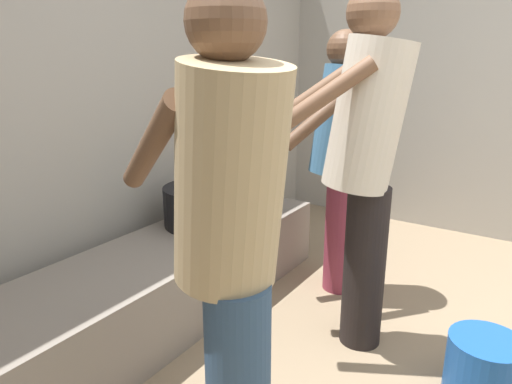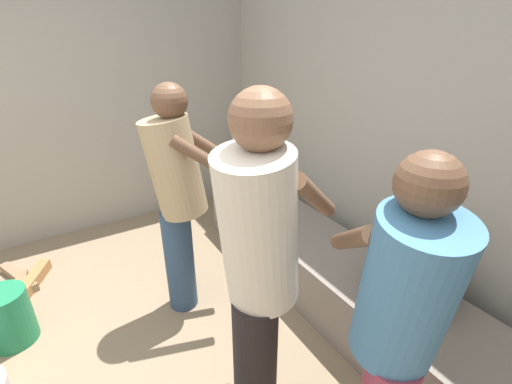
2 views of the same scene
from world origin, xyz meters
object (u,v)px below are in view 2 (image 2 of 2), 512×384
cooking_pot_main (407,277)px  cook_in_blue_shirt (398,328)px  cook_in_cream_shirt (259,267)px  bucket_green_plastic (8,317)px  cook_in_tan_shirt (178,192)px

cooking_pot_main → cook_in_blue_shirt: size_ratio=0.45×
cook_in_blue_shirt → cook_in_cream_shirt: size_ratio=0.91×
cooking_pot_main → bucket_green_plastic: 2.46m
cook_in_blue_shirt → bucket_green_plastic: cook_in_blue_shirt is taller
cooking_pot_main → cook_in_blue_shirt: 0.87m
cook_in_cream_shirt → bucket_green_plastic: cook_in_cream_shirt is taller
cook_in_cream_shirt → cook_in_tan_shirt: bearing=179.3°
cook_in_cream_shirt → bucket_green_plastic: (-1.26, -1.07, -0.77)m
cooking_pot_main → cook_in_cream_shirt: cook_in_cream_shirt is taller
cook_in_cream_shirt → bucket_green_plastic: bearing=-139.6°
bucket_green_plastic → cook_in_cream_shirt: bearing=40.4°
cook_in_cream_shirt → cook_in_blue_shirt: bearing=34.0°
cook_in_tan_shirt → cook_in_cream_shirt: bearing=-0.7°
cooking_pot_main → cook_in_cream_shirt: 1.08m
cook_in_tan_shirt → bucket_green_plastic: (-0.26, -1.09, -0.71)m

